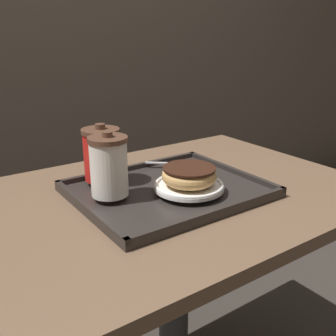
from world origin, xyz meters
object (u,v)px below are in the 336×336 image
Objects in this scene: donut_chocolate_glazed at (190,175)px; spoon at (189,163)px; coffee_cup_front at (109,166)px; coffee_cup_rear at (102,154)px.

donut_chocolate_glazed reaches higher than spoon.
spoon is (0.10, 0.13, -0.03)m from donut_chocolate_glazed.
coffee_cup_front reaches higher than donut_chocolate_glazed.
coffee_cup_front is 0.28m from spoon.
coffee_cup_front is at bearing -107.01° from coffee_cup_rear.
coffee_cup_front is 0.10m from coffee_cup_rear.
spoon is (0.24, -0.03, -0.06)m from coffee_cup_rear.
coffee_cup_front is 1.07× the size of spoon.
coffee_cup_rear is at bearing 72.99° from coffee_cup_front.
coffee_cup_front is at bearing -126.20° from spoon.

